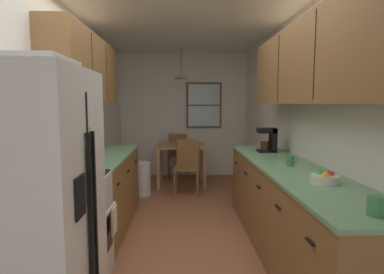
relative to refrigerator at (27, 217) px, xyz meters
The scene contains 25 objects.
ground_plane 2.51m from the refrigerator, 66.46° to the left, with size 12.00×12.00×0.00m, color #995B3D.
wall_left 2.25m from the refrigerator, 100.57° to the left, with size 0.10×9.00×2.55m, color white.
wall_right 3.19m from the refrigerator, 43.39° to the left, with size 0.10×9.00×2.55m, color white.
wall_back 4.93m from the refrigerator, 78.91° to the left, with size 4.40×0.10×2.55m, color white.
ceiling_slab 2.94m from the refrigerator, 66.46° to the left, with size 4.40×9.00×0.08m, color white.
refrigerator is the anchor object (origin of this frame).
stove_range 0.81m from the refrigerator, 93.93° to the left, with size 0.66×0.61×1.10m.
microwave_over_range 1.11m from the refrigerator, 102.77° to the left, with size 0.39×0.62×0.35m.
counter_left 1.99m from the refrigerator, 91.61° to the left, with size 0.64×1.86×0.90m.
upper_cabinets_left 2.18m from the refrigerator, 95.85° to the left, with size 0.33×1.94×0.73m.
counter_right 2.31m from the refrigerator, 31.23° to the left, with size 0.64×3.08×0.90m.
upper_cabinets_right 2.58m from the refrigerator, 28.44° to the left, with size 0.33×2.76×0.75m.
dining_table 4.12m from the refrigerator, 77.43° to the left, with size 0.86×0.85×0.75m.
dining_chair_near 3.54m from the refrigerator, 73.72° to the left, with size 0.44×0.44×0.90m.
dining_chair_far 4.74m from the refrigerator, 79.90° to the left, with size 0.42×0.42×0.90m.
pendant_light 4.28m from the refrigerator, 77.43° to the left, with size 0.27×0.27×0.59m.
back_window 4.98m from the refrigerator, 73.93° to the left, with size 0.73×0.05×0.94m.
trash_bin 3.38m from the refrigerator, 85.78° to the left, with size 0.28×0.28×0.55m, color white.
storage_canister 1.20m from the refrigerator, 92.63° to the left, with size 0.13×0.13×0.17m.
dish_towel 0.99m from the refrigerator, 70.68° to the left, with size 0.02×0.16×0.24m, color beige.
coffee_maker 2.90m from the refrigerator, 46.51° to the left, with size 0.22×0.18×0.30m.
mug_by_coffeemaker 2.29m from the refrigerator, 31.60° to the left, with size 0.11×0.07×0.10m.
mug_spare 1.94m from the refrigerator, ahead, with size 0.12×0.09×0.11m.
fruit_bowl 2.05m from the refrigerator, 15.01° to the left, with size 0.21×0.21×0.09m.
table_serving_bowl 4.03m from the refrigerator, 76.76° to the left, with size 0.16×0.16×0.06m, color silver.
Camera 1 is at (-0.06, -2.95, 1.50)m, focal length 29.48 mm.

